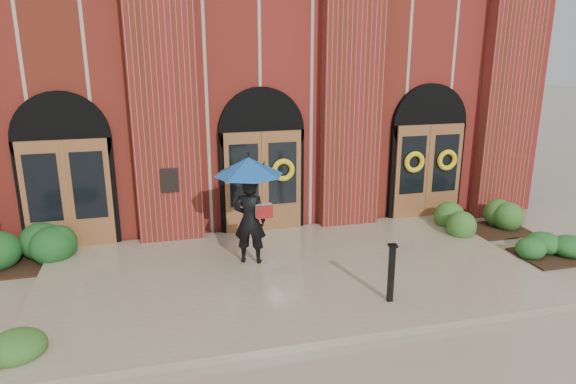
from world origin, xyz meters
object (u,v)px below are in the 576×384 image
object	(u,v)px
hedge_wall_left	(35,248)
hedge_wall_right	(473,220)
man_with_umbrella	(249,190)
metal_post	(391,272)

from	to	relation	value
hedge_wall_left	hedge_wall_right	bearing A→B (deg)	-3.77
man_with_umbrella	metal_post	xyz separation A→B (m)	(2.13, -2.38, -1.03)
hedge_wall_left	hedge_wall_right	xyz separation A→B (m)	(10.40, -0.69, -0.04)
metal_post	hedge_wall_right	bearing A→B (deg)	39.19
man_with_umbrella	hedge_wall_left	distance (m)	4.91
hedge_wall_left	hedge_wall_right	size ratio (longest dim) A/B	1.12
man_with_umbrella	hedge_wall_left	size ratio (longest dim) A/B	0.75
hedge_wall_left	hedge_wall_right	world-z (taller)	hedge_wall_left
man_with_umbrella	hedge_wall_right	distance (m)	6.09
hedge_wall_right	man_with_umbrella	bearing A→B (deg)	-173.34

